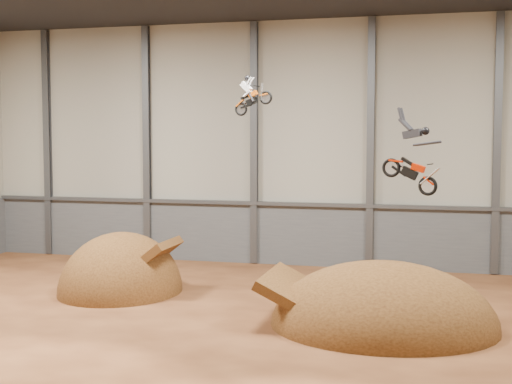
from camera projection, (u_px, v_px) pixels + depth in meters
floor at (241, 336)px, 26.52m from camera, size 40.00×40.00×0.00m
back_wall at (312, 144)px, 40.45m from camera, size 40.00×0.10×14.00m
lower_band_back at (311, 236)px, 40.77m from camera, size 39.80×0.18×3.50m
steel_rail at (311, 205)px, 40.48m from camera, size 39.80×0.35×0.20m
steel_column_0 at (48, 143)px, 44.40m from camera, size 0.40×0.36×13.90m
steel_column_1 at (147, 143)px, 42.74m from camera, size 0.40×0.36×13.90m
steel_column_2 at (254, 144)px, 41.08m from camera, size 0.40×0.36×13.90m
steel_column_3 at (371, 144)px, 39.43m from camera, size 0.40×0.36×13.90m
steel_column_4 at (497, 144)px, 37.77m from camera, size 0.40×0.36×13.90m
takeoff_ramp at (121, 292)px, 34.04m from camera, size 5.74×6.62×5.74m
landing_ramp at (383, 326)px, 27.87m from camera, size 8.85×7.83×5.11m
fmx_rider_a at (256, 90)px, 29.92m from camera, size 2.35×1.05×2.17m
fmx_rider_b at (406, 151)px, 27.78m from camera, size 4.05×1.87×3.73m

